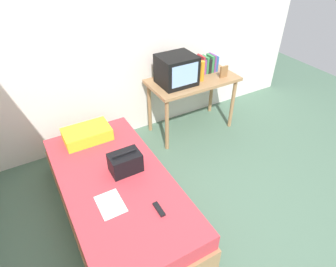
{
  "coord_description": "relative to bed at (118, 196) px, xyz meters",
  "views": [
    {
      "loc": [
        -1.33,
        -1.22,
        2.43
      ],
      "look_at": [
        -0.06,
        1.01,
        0.52
      ],
      "focal_mm": 31.01,
      "sensor_mm": 36.0,
      "label": 1
    }
  ],
  "objects": [
    {
      "name": "desk",
      "position": [
        1.44,
        0.88,
        0.45
      ],
      "size": [
        1.16,
        0.6,
        0.77
      ],
      "color": "#9E754C",
      "rests_on": "ground"
    },
    {
      "name": "book_row",
      "position": [
        1.73,
        0.97,
        0.66
      ],
      "size": [
        0.25,
        0.16,
        0.25
      ],
      "color": "#B72D33",
      "rests_on": "desk"
    },
    {
      "name": "ground_plane",
      "position": [
        0.8,
        -0.71,
        -0.22
      ],
      "size": [
        8.0,
        8.0,
        0.0
      ],
      "primitive_type": "plane",
      "color": "#4C6B56"
    },
    {
      "name": "picture_frame",
      "position": [
        1.81,
        0.73,
        0.63
      ],
      "size": [
        0.11,
        0.02,
        0.15
      ],
      "primitive_type": "cube",
      "color": "olive",
      "rests_on": "desk"
    },
    {
      "name": "magazine",
      "position": [
        -0.15,
        -0.25,
        0.23
      ],
      "size": [
        0.21,
        0.29,
        0.01
      ],
      "primitive_type": "cube",
      "color": "white",
      "rests_on": "bed"
    },
    {
      "name": "pillow",
      "position": [
        -0.04,
        0.75,
        0.29
      ],
      "size": [
        0.5,
        0.32,
        0.14
      ],
      "primitive_type": "cube",
      "color": "yellow",
      "rests_on": "bed"
    },
    {
      "name": "wall_back",
      "position": [
        0.8,
        1.29,
        1.08
      ],
      "size": [
        5.2,
        0.1,
        2.6
      ],
      "primitive_type": "cube",
      "color": "silver",
      "rests_on": "ground"
    },
    {
      "name": "water_bottle",
      "position": [
        1.5,
        0.79,
        0.68
      ],
      "size": [
        0.07,
        0.07,
        0.26
      ],
      "primitive_type": "cylinder",
      "color": "orange",
      "rests_on": "desk"
    },
    {
      "name": "tv",
      "position": [
        1.18,
        0.87,
        0.73
      ],
      "size": [
        0.44,
        0.39,
        0.36
      ],
      "color": "black",
      "rests_on": "desk"
    },
    {
      "name": "handbag",
      "position": [
        0.14,
        0.08,
        0.33
      ],
      "size": [
        0.3,
        0.2,
        0.22
      ],
      "color": "black",
      "rests_on": "bed"
    },
    {
      "name": "remote_dark",
      "position": [
        0.19,
        -0.51,
        0.24
      ],
      "size": [
        0.04,
        0.16,
        0.02
      ],
      "primitive_type": "cube",
      "color": "black",
      "rests_on": "bed"
    },
    {
      "name": "bed",
      "position": [
        0.0,
        0.0,
        0.0
      ],
      "size": [
        1.0,
        2.0,
        0.44
      ],
      "color": "#9E754C",
      "rests_on": "ground"
    }
  ]
}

